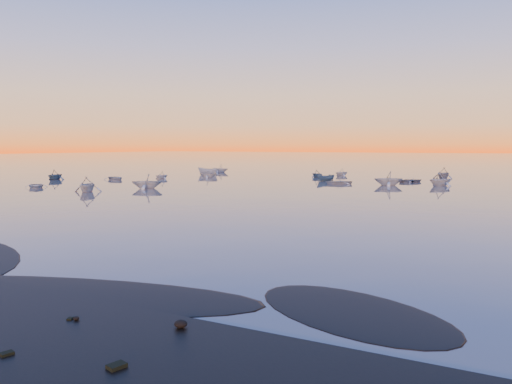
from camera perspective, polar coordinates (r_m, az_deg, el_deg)
The scene contains 4 objects.
ground at distance 118.46m, azimuth 17.43°, elevation 2.26°, with size 600.00×600.00×0.00m, color #635853.
mud_lobes at distance 26.54m, azimuth -25.33°, elevation -7.89°, with size 140.00×6.00×0.07m, color black, non-canonical shape.
moored_fleet at distance 72.75m, azimuth 10.87°, elevation 0.63°, with size 124.00×58.00×1.20m, color silver, non-canonical shape.
boat_near_left at distance 75.26m, azimuth -23.85°, elevation 0.43°, with size 4.09×1.70×1.02m, color silver.
Camera 1 is at (20.75, -16.48, 5.85)m, focal length 35.00 mm.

